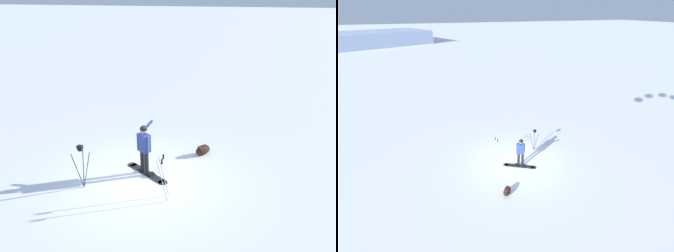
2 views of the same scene
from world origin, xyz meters
The scene contains 6 objects.
ground_plane centered at (0.00, 0.00, 0.00)m, with size 300.00×300.00×0.00m, color white.
snowboarder centered at (-0.33, -0.12, 1.02)m, with size 0.77×0.48×1.71m.
snowboard centered at (-0.36, -0.07, 0.02)m, with size 1.07×1.65×0.10m.
gear_bag_large centered at (-2.24, 1.38, 0.18)m, with size 0.68×0.62×0.34m.
camera_tripod centered at (0.97, -1.58, 0.98)m, with size 0.60×0.47×1.38m.
ski_poles centered at (0.84, 0.88, 0.87)m, with size 0.37×0.37×1.32m.
Camera 1 is at (8.45, 3.42, 5.43)m, focal length 35.49 mm.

